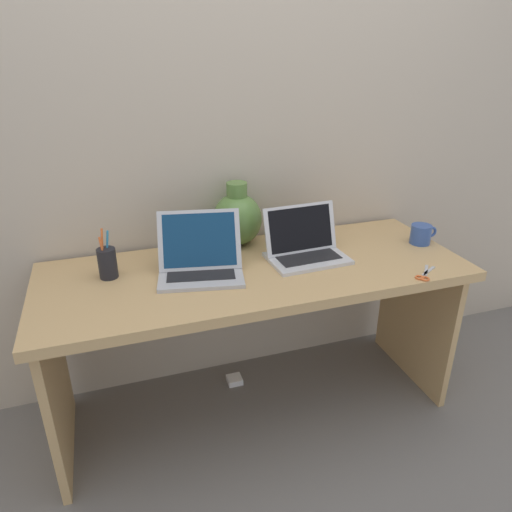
# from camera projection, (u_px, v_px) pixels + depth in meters

# --- Properties ---
(ground_plane) EXTENTS (6.00, 6.00, 0.00)m
(ground_plane) POSITION_uv_depth(u_px,v_px,m) (256.00, 406.00, 2.17)
(ground_plane) COLOR slate
(back_wall) EXTENTS (4.40, 0.04, 2.40)m
(back_wall) POSITION_uv_depth(u_px,v_px,m) (229.00, 127.00, 1.98)
(back_wall) COLOR #BCAD99
(back_wall) RESTS_ON ground
(desk) EXTENTS (1.69, 0.64, 0.71)m
(desk) POSITION_uv_depth(u_px,v_px,m) (256.00, 298.00, 1.93)
(desk) COLOR tan
(desk) RESTS_ON ground
(laptop_left) EXTENTS (0.36, 0.32, 0.22)m
(laptop_left) POSITION_uv_depth(u_px,v_px,m) (200.00, 258.00, 1.81)
(laptop_left) COLOR #B2B2B7
(laptop_left) RESTS_ON desk
(laptop_right) EXTENTS (0.33, 0.24, 0.21)m
(laptop_right) POSITION_uv_depth(u_px,v_px,m) (304.00, 245.00, 1.94)
(laptop_right) COLOR silver
(laptop_right) RESTS_ON desk
(green_vase) EXTENTS (0.22, 0.22, 0.28)m
(green_vase) POSITION_uv_depth(u_px,v_px,m) (237.00, 218.00, 2.05)
(green_vase) COLOR #5B843D
(green_vase) RESTS_ON desk
(coffee_mug) EXTENTS (0.13, 0.09, 0.09)m
(coffee_mug) POSITION_uv_depth(u_px,v_px,m) (421.00, 234.00, 2.08)
(coffee_mug) COLOR #335199
(coffee_mug) RESTS_ON desk
(pen_cup) EXTENTS (0.07, 0.07, 0.19)m
(pen_cup) POSITION_uv_depth(u_px,v_px,m) (107.00, 263.00, 1.77)
(pen_cup) COLOR black
(pen_cup) RESTS_ON desk
(scissors) EXTENTS (0.13, 0.12, 0.01)m
(scissors) POSITION_uv_depth(u_px,v_px,m) (424.00, 275.00, 1.80)
(scissors) COLOR #B7B7BC
(scissors) RESTS_ON desk
(power_brick) EXTENTS (0.07, 0.07, 0.03)m
(power_brick) POSITION_uv_depth(u_px,v_px,m) (234.00, 380.00, 2.31)
(power_brick) COLOR white
(power_brick) RESTS_ON ground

